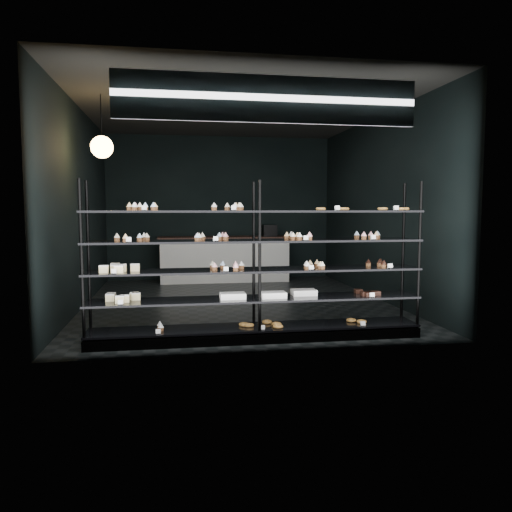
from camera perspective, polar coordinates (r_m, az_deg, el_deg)
The scene contains 5 objects.
room at distance 8.37m, azimuth -2.27°, elevation 5.53°, with size 5.01×6.01×3.20m.
display_shelf at distance 6.01m, azimuth -0.13°, elevation -3.70°, with size 4.00×0.50×1.91m.
signage at distance 5.60m, azimuth 1.50°, elevation 17.47°, with size 3.30×0.05×0.50m.
pendant_lamp at distance 7.52m, azimuth -17.20°, elevation 11.82°, with size 0.31×0.31×0.89m.
service_counter at distance 10.91m, azimuth -3.55°, elevation -0.29°, with size 2.87×0.65×1.23m.
Camera 1 is at (-1.02, -8.31, 1.58)m, focal length 35.00 mm.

